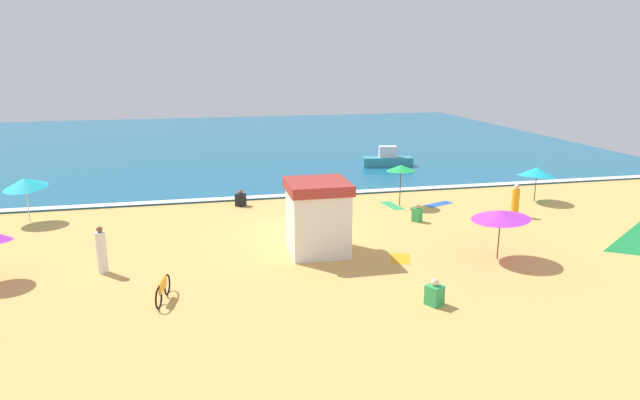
% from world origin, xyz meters
% --- Properties ---
extents(ground_plane, '(60.00, 60.00, 0.00)m').
position_xyz_m(ground_plane, '(0.00, 0.00, 0.00)').
color(ground_plane, '#E0A856').
extents(ocean_water, '(60.00, 44.00, 0.10)m').
position_xyz_m(ocean_water, '(0.00, 28.00, 0.05)').
color(ocean_water, '#196084').
rests_on(ocean_water, ground_plane).
extents(wave_breaker_foam, '(57.00, 0.70, 0.01)m').
position_xyz_m(wave_breaker_foam, '(0.00, 6.30, 0.10)').
color(wave_breaker_foam, white).
rests_on(wave_breaker_foam, ocean_water).
extents(lifeguard_cabana, '(2.48, 2.54, 3.01)m').
position_xyz_m(lifeguard_cabana, '(0.30, -3.22, 1.54)').
color(lifeguard_cabana, white).
rests_on(lifeguard_cabana, ground_plane).
extents(beach_umbrella_1, '(2.89, 2.90, 2.30)m').
position_xyz_m(beach_umbrella_1, '(-12.55, 4.16, 1.94)').
color(beach_umbrella_1, silver).
rests_on(beach_umbrella_1, ground_plane).
extents(beach_umbrella_2, '(2.86, 2.86, 2.02)m').
position_xyz_m(beach_umbrella_2, '(13.95, 2.32, 1.67)').
color(beach_umbrella_2, '#4C3823').
rests_on(beach_umbrella_2, ground_plane).
extents(beach_umbrella_3, '(2.51, 2.49, 2.10)m').
position_xyz_m(beach_umbrella_3, '(7.16, -5.56, 1.83)').
color(beach_umbrella_3, '#4C3823').
rests_on(beach_umbrella_3, ground_plane).
extents(beach_umbrella_4, '(2.17, 2.17, 2.26)m').
position_xyz_m(beach_umbrella_4, '(6.25, 3.08, 2.07)').
color(beach_umbrella_4, '#4C3823').
rests_on(beach_umbrella_4, ground_plane).
extents(beach_tent, '(2.37, 1.67, 1.24)m').
position_xyz_m(beach_tent, '(13.56, -5.75, 0.62)').
color(beach_tent, green).
rests_on(beach_tent, ground_plane).
extents(parked_bicycle, '(0.43, 1.79, 0.76)m').
position_xyz_m(parked_bicycle, '(-5.72, -6.72, 0.38)').
color(parked_bicycle, black).
rests_on(parked_bicycle, ground_plane).
extents(beachgoer_0, '(0.56, 0.56, 0.90)m').
position_xyz_m(beachgoer_0, '(6.01, 0.04, 0.39)').
color(beachgoer_0, green).
rests_on(beachgoer_0, ground_plane).
extents(beachgoer_1, '(0.50, 0.50, 1.64)m').
position_xyz_m(beachgoer_1, '(11.23, -0.12, 0.77)').
color(beachgoer_1, orange).
rests_on(beachgoer_1, ground_plane).
extents(beachgoer_3, '(0.65, 0.65, 0.90)m').
position_xyz_m(beachgoer_3, '(2.93, -8.99, 0.37)').
color(beachgoer_3, green).
rests_on(beachgoer_3, ground_plane).
extents(beachgoer_5, '(0.47, 0.47, 1.71)m').
position_xyz_m(beachgoer_5, '(1.19, 2.38, 0.81)').
color(beachgoer_5, blue).
rests_on(beachgoer_5, ground_plane).
extents(beachgoer_6, '(0.52, 0.52, 1.81)m').
position_xyz_m(beachgoer_6, '(-8.04, -3.67, 0.84)').
color(beachgoer_6, white).
rests_on(beachgoer_6, ground_plane).
extents(beachgoer_7, '(0.64, 0.64, 0.90)m').
position_xyz_m(beachgoer_7, '(-2.19, 4.92, 0.37)').
color(beachgoer_7, black).
rests_on(beachgoer_7, ground_plane).
extents(beach_towel_0, '(1.11, 1.38, 0.01)m').
position_xyz_m(beach_towel_0, '(3.36, -4.73, 0.01)').
color(beach_towel_0, orange).
rests_on(beach_towel_0, ground_plane).
extents(beach_towel_1, '(0.85, 1.86, 0.01)m').
position_xyz_m(beach_towel_1, '(5.84, 3.14, 0.01)').
color(beach_towel_1, green).
rests_on(beach_towel_1, ground_plane).
extents(beach_towel_2, '(1.84, 1.23, 0.01)m').
position_xyz_m(beach_towel_2, '(8.44, 2.86, 0.01)').
color(beach_towel_2, blue).
rests_on(beach_towel_2, ground_plane).
extents(small_boat_0, '(3.71, 1.68, 1.47)m').
position_xyz_m(small_boat_0, '(9.15, 13.38, 0.58)').
color(small_boat_0, teal).
rests_on(small_boat_0, ocean_water).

